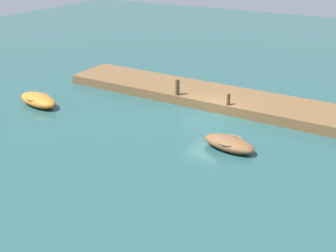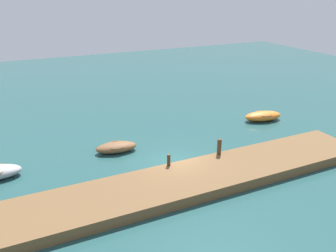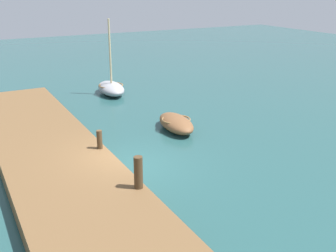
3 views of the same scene
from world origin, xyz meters
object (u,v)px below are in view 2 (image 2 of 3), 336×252
Objects in this scene: mooring_post_west at (169,160)px; rowboat_orange at (263,116)px; mooring_post_mid_west at (219,147)px; dinghy_brown at (116,147)px.

rowboat_orange is at bearing 23.58° from mooring_post_west.
rowboat_orange is 9.32m from mooring_post_mid_west.
rowboat_orange is 4.78× the size of mooring_post_west.
dinghy_brown is at bearing 113.56° from mooring_post_west.
mooring_post_mid_west is (3.65, 0.00, 0.16)m from mooring_post_west.
mooring_post_west reaches higher than rowboat_orange.
mooring_post_west is at bearing 180.00° from mooring_post_mid_west.
dinghy_brown is 4.08× the size of mooring_post_west.
mooring_post_mid_west is at bearing -136.90° from rowboat_orange.
mooring_post_mid_west is at bearing -31.54° from dinghy_brown.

